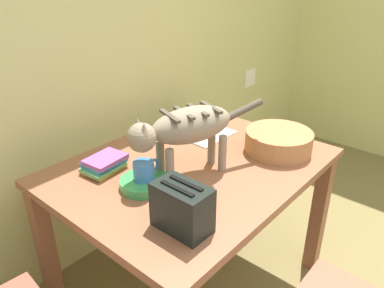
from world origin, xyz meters
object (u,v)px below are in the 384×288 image
object	(u,v)px
saucer_bowl	(145,183)
coffee_mug	(144,170)
magazine	(206,134)
wicker_basket	(278,141)
cat	(186,128)
toaster	(182,208)
dining_table	(192,180)
book_stack	(104,164)

from	to	relation	value
saucer_bowl	coffee_mug	distance (m)	0.06
magazine	wicker_basket	distance (m)	0.40
cat	coffee_mug	world-z (taller)	cat
magazine	toaster	world-z (taller)	toaster
dining_table	wicker_basket	distance (m)	0.46
magazine	toaster	size ratio (longest dim) A/B	1.36
cat	toaster	bearing A→B (deg)	148.63
book_stack	wicker_basket	world-z (taller)	wicker_basket
cat	saucer_bowl	world-z (taller)	cat
saucer_bowl	magazine	xyz separation A→B (m)	(0.57, 0.13, -0.02)
cat	book_stack	world-z (taller)	cat
cat	dining_table	bearing A→B (deg)	-44.55
dining_table	magazine	distance (m)	0.34
saucer_bowl	dining_table	bearing A→B (deg)	-3.68
coffee_mug	cat	bearing A→B (deg)	-19.41
saucer_bowl	toaster	world-z (taller)	toaster
magazine	wicker_basket	bearing A→B (deg)	-78.44
book_stack	cat	bearing A→B (deg)	-55.50
cat	magazine	xyz separation A→B (m)	(0.39, 0.20, -0.22)
dining_table	magazine	size ratio (longest dim) A/B	4.45
saucer_bowl	book_stack	world-z (taller)	book_stack
coffee_mug	magazine	world-z (taller)	coffee_mug
dining_table	saucer_bowl	bearing A→B (deg)	176.32
wicker_basket	cat	bearing A→B (deg)	157.91
cat	coffee_mug	xyz separation A→B (m)	(-0.18, 0.06, -0.14)
coffee_mug	magazine	bearing A→B (deg)	13.26
cat	book_stack	size ratio (longest dim) A/B	3.17
coffee_mug	book_stack	distance (m)	0.24
toaster	cat	bearing A→B (deg)	39.55
saucer_bowl	book_stack	size ratio (longest dim) A/B	1.03
cat	coffee_mug	size ratio (longest dim) A/B	4.92
cat	coffee_mug	distance (m)	0.24
magazine	dining_table	bearing A→B (deg)	-152.31
magazine	book_stack	world-z (taller)	book_stack
dining_table	saucer_bowl	world-z (taller)	saucer_bowl
saucer_bowl	magazine	size ratio (longest dim) A/B	0.74
saucer_bowl	magazine	bearing A→B (deg)	13.19
dining_table	cat	world-z (taller)	cat
saucer_bowl	magazine	distance (m)	0.59
wicker_basket	toaster	xyz separation A→B (m)	(-0.74, -0.04, 0.03)
book_stack	wicker_basket	size ratio (longest dim) A/B	0.61
coffee_mug	book_stack	xyz separation A→B (m)	(-0.03, 0.24, -0.04)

